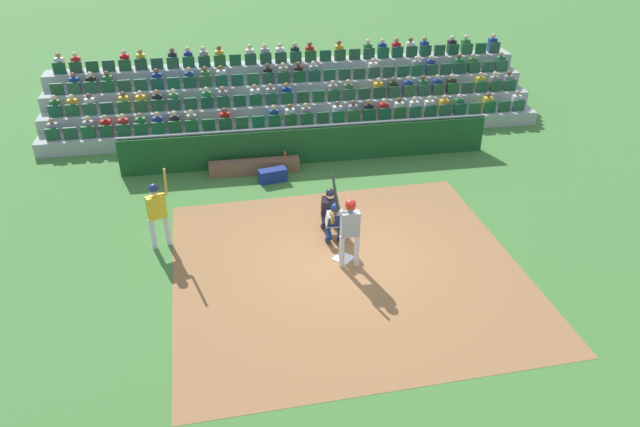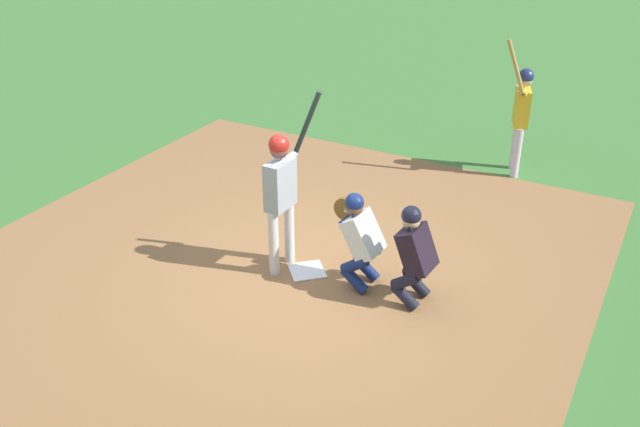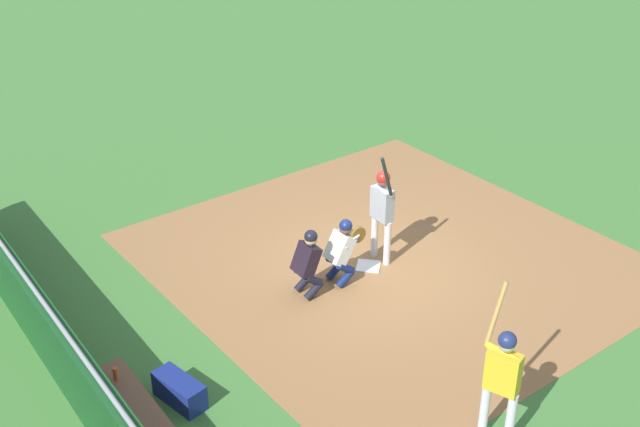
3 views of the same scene
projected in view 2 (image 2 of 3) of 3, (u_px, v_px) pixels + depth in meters
name	position (u px, v px, depth m)	size (l,w,h in m)	color
ground_plane	(307.00, 272.00, 9.07)	(160.00, 160.00, 0.00)	#417836
infield_dirt_patch	(275.00, 261.00, 9.30)	(8.42, 8.04, 0.01)	#97693F
home_plate_marker	(307.00, 271.00, 9.06)	(0.44, 0.44, 0.02)	white
batter_at_plate	(281.00, 186.00, 8.64)	(0.66, 0.52, 2.38)	silver
catcher_crouching	(359.00, 235.00, 8.51)	(0.46, 0.71, 1.27)	navy
home_plate_umpire	(414.00, 251.00, 8.16)	(0.47, 0.46, 1.29)	black
on_deck_batter	(521.00, 109.00, 11.38)	(0.65, 0.48, 2.33)	silver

